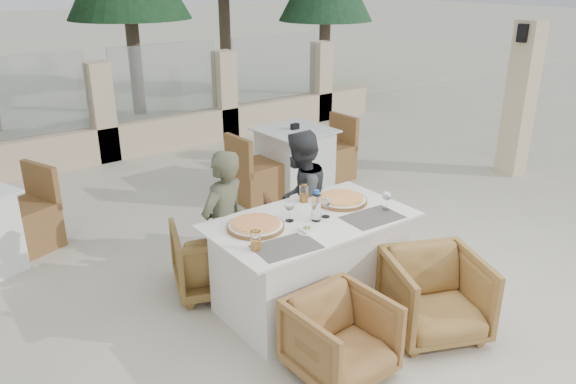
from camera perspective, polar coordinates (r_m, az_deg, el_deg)
ground at (r=4.67m, az=2.99°, el=-11.74°), size 80.00×80.00×0.00m
perimeter_wall_far at (r=8.37m, az=-18.43°, el=8.33°), size 10.00×0.34×1.60m
lantern_pillar at (r=7.96m, az=22.53°, el=8.63°), size 0.34×0.34×2.00m
dining_table at (r=4.53m, az=2.28°, el=-7.19°), size 1.60×0.90×0.77m
placemat_near_left at (r=3.93m, az=-0.13°, el=-5.58°), size 0.48×0.34×0.00m
placemat_near_right at (r=4.43m, az=8.58°, el=-2.56°), size 0.47×0.32×0.00m
pizza_left at (r=4.19m, az=-3.30°, el=-3.38°), size 0.46×0.46×0.06m
pizza_right at (r=4.68m, az=5.47°, el=-0.73°), size 0.55×0.55×0.06m
water_bottle at (r=4.29m, az=2.89°, el=-1.37°), size 0.08×0.08×0.25m
wine_glass_centre at (r=4.28m, az=0.15°, el=-1.84°), size 0.09×0.09×0.18m
wine_glass_near at (r=4.36m, az=3.89°, el=-1.44°), size 0.09×0.09×0.18m
wine_glass_corner at (r=4.55m, az=10.00°, el=-0.76°), size 0.09×0.09×0.18m
beer_glass_left at (r=3.87m, az=-3.32°, el=-4.94°), size 0.08×0.08×0.14m
beer_glass_right at (r=4.65m, az=1.62°, el=-0.15°), size 0.09×0.09×0.15m
olive_dish at (r=4.13m, az=1.94°, el=-3.83°), size 0.15×0.15×0.04m
armchair_far_left at (r=4.83m, az=-7.66°, el=-6.60°), size 0.82×0.83×0.60m
armchair_far_right at (r=5.35m, az=1.30°, el=-3.59°), size 0.82×0.83×0.57m
armchair_near_left at (r=3.88m, az=5.38°, el=-14.58°), size 0.63×0.64×0.57m
armchair_near_right at (r=4.38m, az=14.71°, el=-10.13°), size 0.89×0.90×0.63m
diner_left at (r=4.55m, az=-6.53°, el=-3.57°), size 0.55×0.45×1.29m
diner_right at (r=5.00m, az=1.20°, el=-0.97°), size 0.77×0.70×1.29m
bg_table_b at (r=6.96m, az=0.69°, el=3.34°), size 1.67×0.88×0.77m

